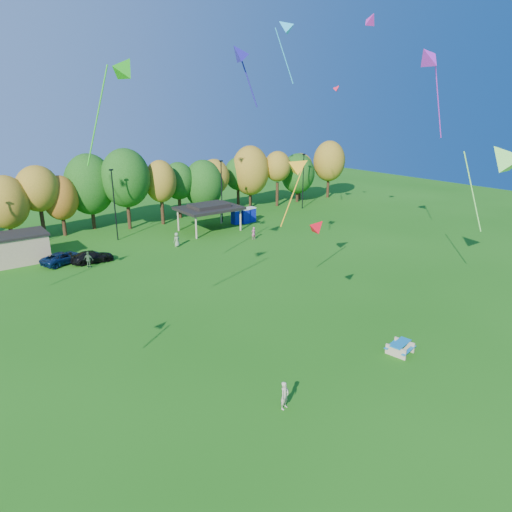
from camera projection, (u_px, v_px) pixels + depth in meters
ground at (329, 395)px, 27.28m from camera, size 160.00×160.00×0.00m
tree_line at (76, 191)px, 59.55m from camera, size 93.57×10.55×11.15m
lamp_posts at (114, 203)px, 57.38m from camera, size 64.50×0.25×9.09m
utility_building at (17, 248)px, 50.07m from camera, size 6.30×4.30×3.25m
pavilion at (209, 208)px, 62.41m from camera, size 8.20×6.20×3.77m
porta_potties at (244, 216)px, 67.25m from camera, size 3.75×1.49×2.18m
picnic_table at (400, 347)px, 31.79m from camera, size 2.10×1.85×0.80m
kite_flyer at (285, 395)px, 25.83m from camera, size 0.72×0.58×1.70m
car_c at (63, 258)px, 49.89m from camera, size 5.16×3.63×1.31m
car_d at (92, 257)px, 50.23m from camera, size 4.67×2.19×1.32m
far_person_1 at (254, 233)px, 58.94m from camera, size 0.60×0.40×1.64m
far_person_3 at (177, 240)px, 55.86m from camera, size 0.96×0.73×1.77m
far_person_4 at (89, 260)px, 48.58m from camera, size 1.04×1.04×1.77m
kite_0 at (300, 166)px, 35.71m from camera, size 3.41×2.21×5.62m
kite_2 at (238, 53)px, 32.18m from camera, size 2.84×1.70×4.52m
kite_6 at (318, 225)px, 30.76m from camera, size 1.52×1.26×1.35m
kite_8 at (284, 26)px, 46.85m from camera, size 3.23×3.42×6.56m
kite_9 at (502, 157)px, 36.18m from camera, size 2.69×5.05×8.07m
kite_12 at (125, 67)px, 30.84m from camera, size 4.47×2.16×7.52m
kite_13 at (371, 19)px, 43.65m from camera, size 1.57×1.89×1.65m
kite_14 at (427, 56)px, 41.22m from camera, size 5.10×1.96×8.66m
kite_15 at (337, 88)px, 58.61m from camera, size 1.35×1.43×1.14m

